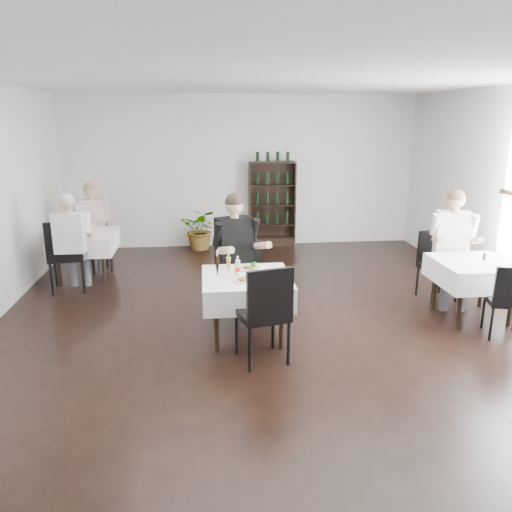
{
  "coord_description": "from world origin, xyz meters",
  "views": [
    {
      "loc": [
        -0.78,
        -5.53,
        2.58
      ],
      "look_at": [
        -0.17,
        0.2,
        0.96
      ],
      "focal_mm": 35.0,
      "sensor_mm": 36.0,
      "label": 1
    }
  ],
  "objects_px": {
    "wine_shelf": "(272,205)",
    "main_table": "(246,288)",
    "diner_main": "(237,247)",
    "potted_tree": "(201,229)"
  },
  "relations": [
    {
      "from": "wine_shelf",
      "to": "main_table",
      "type": "distance_m",
      "value": 4.41
    },
    {
      "from": "wine_shelf",
      "to": "potted_tree",
      "type": "relative_size",
      "value": 2.11
    },
    {
      "from": "main_table",
      "to": "diner_main",
      "type": "distance_m",
      "value": 0.75
    },
    {
      "from": "diner_main",
      "to": "potted_tree",
      "type": "bearing_deg",
      "value": 97.69
    },
    {
      "from": "wine_shelf",
      "to": "main_table",
      "type": "xyz_separation_m",
      "value": [
        -0.9,
        -4.31,
        -0.23
      ]
    },
    {
      "from": "wine_shelf",
      "to": "potted_tree",
      "type": "height_order",
      "value": "wine_shelf"
    },
    {
      "from": "wine_shelf",
      "to": "diner_main",
      "type": "relative_size",
      "value": 1.07
    },
    {
      "from": "wine_shelf",
      "to": "main_table",
      "type": "height_order",
      "value": "wine_shelf"
    },
    {
      "from": "wine_shelf",
      "to": "main_table",
      "type": "relative_size",
      "value": 1.7
    },
    {
      "from": "main_table",
      "to": "wine_shelf",
      "type": "bearing_deg",
      "value": 78.22
    }
  ]
}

